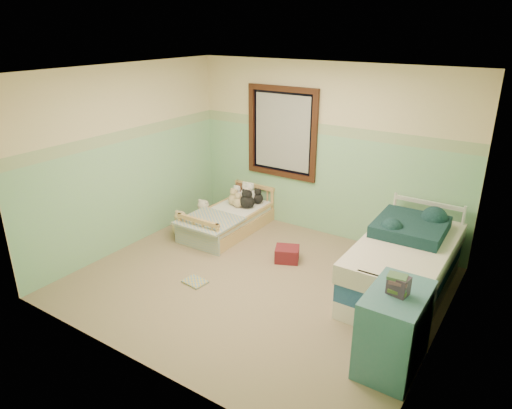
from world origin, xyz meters
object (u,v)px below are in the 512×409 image
Objects in this scene: plush_floor_cream at (204,216)px; red_pillow at (287,254)px; toddler_bed_frame at (229,225)px; floor_book at (195,282)px; dresser at (394,329)px; twin_bed_frame at (401,285)px; plush_floor_tan at (181,227)px.

red_pillow is (1.69, -0.31, -0.04)m from plush_floor_cream.
toddler_bed_frame reaches higher than floor_book.
plush_floor_cream reaches higher than red_pillow.
dresser is at bearing -27.51° from toddler_bed_frame.
dresser reaches higher than plush_floor_cream.
toddler_bed_frame is at bearing 173.68° from twin_bed_frame.
twin_bed_frame is at bearing -4.78° from plush_floor_cream.
twin_bed_frame is 1.51m from red_pillow.
floor_book is at bearing -54.13° from plush_floor_cream.
plush_floor_tan is 1.72m from red_pillow.
plush_floor_cream reaches higher than twin_bed_frame.
toddler_bed_frame is 5.29× the size of plush_floor_cream.
twin_bed_frame is at bearing 4.21° from plush_floor_tan.
floor_book is (1.06, -0.93, -0.12)m from plush_floor_tan.
twin_bed_frame is (2.74, -0.30, 0.02)m from toddler_bed_frame.
toddler_bed_frame is 1.28m from red_pillow.
toddler_bed_frame is 0.73m from plush_floor_tan.
plush_floor_tan is 0.34× the size of dresser.
twin_bed_frame is 5.92× the size of red_pillow.
plush_floor_tan reaches higher than red_pillow.
toddler_bed_frame is 5.31× the size of floor_book.
toddler_bed_frame is 1.89× the size of dresser.
dresser is at bearing -16.44° from plush_floor_tan.
twin_bed_frame is at bearing 103.04° from dresser.
twin_bed_frame reaches higher than toddler_bed_frame.
red_pillow is 1.30m from floor_book.
plush_floor_cream is (-0.47, -0.04, 0.04)m from toddler_bed_frame.
plush_floor_cream is 3.22m from twin_bed_frame.
toddler_bed_frame is at bearing 4.36° from plush_floor_cream.
plush_floor_cream is 0.90× the size of red_pillow.
plush_floor_cream reaches higher than toddler_bed_frame.
plush_floor_cream is at bearing 87.69° from plush_floor_tan.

